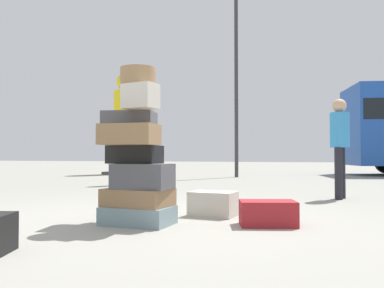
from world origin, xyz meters
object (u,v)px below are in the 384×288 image
at_px(suitcase_tower, 137,160).
at_px(yellow_dummy_statue, 126,129).
at_px(suitcase_charcoal_foreground_far, 141,181).
at_px(suitcase_maroon_right_side, 268,213).
at_px(person_bearded_onlooker, 340,139).
at_px(person_tourist_with_camera, 127,142).
at_px(lamp_post, 236,44).
at_px(suitcase_cream_behind_tower, 213,204).

xyz_separation_m(suitcase_tower, yellow_dummy_statue, (-5.34, 9.94, 1.06)).
height_order(suitcase_charcoal_foreground_far, suitcase_maroon_right_side, suitcase_charcoal_foreground_far).
distance_m(person_bearded_onlooker, yellow_dummy_statue, 10.02).
bearing_deg(yellow_dummy_statue, suitcase_maroon_right_side, -55.49).
distance_m(suitcase_charcoal_foreground_far, person_bearded_onlooker, 3.24).
height_order(person_tourist_with_camera, yellow_dummy_statue, yellow_dummy_statue).
xyz_separation_m(suitcase_charcoal_foreground_far, yellow_dummy_statue, (-4.66, 8.41, 1.37)).
bearing_deg(person_bearded_onlooker, suitcase_maroon_right_side, -1.13).
height_order(person_bearded_onlooker, person_tourist_with_camera, person_tourist_with_camera).
bearing_deg(lamp_post, suitcase_charcoal_foreground_far, -88.14).
height_order(suitcase_maroon_right_side, lamp_post, lamp_post).
bearing_deg(person_tourist_with_camera, suitcase_tower, 7.04).
xyz_separation_m(person_bearded_onlooker, yellow_dummy_statue, (-7.37, 6.75, 0.74)).
bearing_deg(yellow_dummy_statue, suitcase_tower, -61.77).
bearing_deg(suitcase_cream_behind_tower, person_tourist_with_camera, 133.82).
distance_m(suitcase_charcoal_foreground_far, suitcase_cream_behind_tower, 1.48).
xyz_separation_m(suitcase_tower, suitcase_maroon_right_side, (1.28, 0.32, -0.52)).
bearing_deg(person_bearded_onlooker, suitcase_tower, -18.84).
relative_size(suitcase_tower, suitcase_charcoal_foreground_far, 2.38).
xyz_separation_m(suitcase_charcoal_foreground_far, person_tourist_with_camera, (-1.99, 3.37, 0.69)).
height_order(suitcase_charcoal_foreground_far, person_bearded_onlooker, person_bearded_onlooker).
relative_size(suitcase_tower, suitcase_cream_behind_tower, 3.14).
xyz_separation_m(person_tourist_with_camera, lamp_post, (1.75, 4.18, 3.30)).
xyz_separation_m(suitcase_tower, person_tourist_with_camera, (-2.67, 4.90, 0.38)).
bearing_deg(suitcase_tower, suitcase_cream_behind_tower, 53.15).
height_order(suitcase_cream_behind_tower, lamp_post, lamp_post).
height_order(suitcase_tower, suitcase_maroon_right_side, suitcase_tower).
height_order(person_bearded_onlooker, lamp_post, lamp_post).
distance_m(suitcase_charcoal_foreground_far, suitcase_maroon_right_side, 2.31).
bearing_deg(suitcase_charcoal_foreground_far, lamp_post, 79.06).
bearing_deg(yellow_dummy_statue, suitcase_cream_behind_tower, -57.10).
height_order(suitcase_cream_behind_tower, person_bearded_onlooker, person_bearded_onlooker).
xyz_separation_m(suitcase_maroon_right_side, person_bearded_onlooker, (0.76, 2.86, 0.84)).
relative_size(suitcase_maroon_right_side, person_tourist_with_camera, 0.32).
xyz_separation_m(suitcase_charcoal_foreground_far, lamp_post, (-0.25, 7.55, 3.98)).
bearing_deg(suitcase_maroon_right_side, person_bearded_onlooker, 58.43).
xyz_separation_m(suitcase_cream_behind_tower, suitcase_maroon_right_side, (0.69, -0.46, -0.02)).
distance_m(suitcase_maroon_right_side, person_tourist_with_camera, 6.11).
xyz_separation_m(suitcase_charcoal_foreground_far, suitcase_maroon_right_side, (1.95, -1.21, -0.21)).
height_order(suitcase_charcoal_foreground_far, yellow_dummy_statue, yellow_dummy_statue).
distance_m(person_tourist_with_camera, lamp_post, 5.60).
bearing_deg(suitcase_maroon_right_side, suitcase_tower, 177.49).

